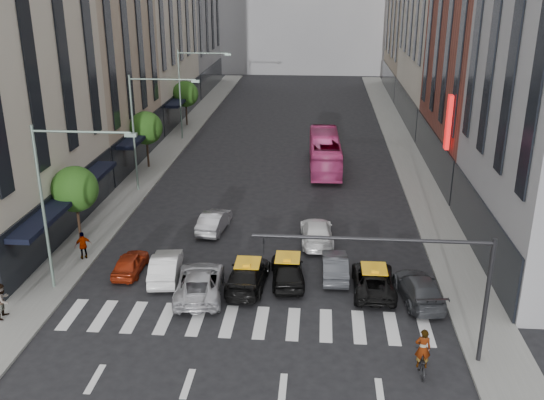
% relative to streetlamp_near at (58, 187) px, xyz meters
% --- Properties ---
extents(ground, '(160.00, 160.00, 0.00)m').
position_rel_streetlamp_near_xyz_m(ground, '(10.04, -4.00, -5.90)').
color(ground, black).
rests_on(ground, ground).
extents(sidewalk_left, '(3.00, 96.00, 0.15)m').
position_rel_streetlamp_near_xyz_m(sidewalk_left, '(-1.46, 26.00, -5.83)').
color(sidewalk_left, slate).
rests_on(sidewalk_left, ground).
extents(sidewalk_right, '(3.00, 96.00, 0.15)m').
position_rel_streetlamp_near_xyz_m(sidewalk_right, '(21.54, 26.00, -5.83)').
color(sidewalk_right, slate).
rests_on(sidewalk_right, ground).
extents(building_left_b, '(8.00, 16.00, 24.00)m').
position_rel_streetlamp_near_xyz_m(building_left_b, '(-6.96, 24.00, 6.10)').
color(building_left_b, tan).
rests_on(building_left_b, ground).
extents(building_right_b, '(8.00, 18.00, 26.00)m').
position_rel_streetlamp_near_xyz_m(building_right_b, '(27.04, 23.00, 7.10)').
color(building_right_b, brown).
rests_on(building_right_b, ground).
extents(tree_near, '(2.88, 2.88, 4.95)m').
position_rel_streetlamp_near_xyz_m(tree_near, '(-1.76, 6.00, -2.25)').
color(tree_near, black).
rests_on(tree_near, sidewalk_left).
extents(tree_mid, '(2.88, 2.88, 4.95)m').
position_rel_streetlamp_near_xyz_m(tree_mid, '(-1.76, 22.00, -2.25)').
color(tree_mid, black).
rests_on(tree_mid, sidewalk_left).
extents(tree_far, '(2.88, 2.88, 4.95)m').
position_rel_streetlamp_near_xyz_m(tree_far, '(-1.76, 38.00, -2.25)').
color(tree_far, black).
rests_on(tree_far, sidewalk_left).
extents(streetlamp_near, '(5.38, 0.25, 9.00)m').
position_rel_streetlamp_near_xyz_m(streetlamp_near, '(0.00, 0.00, 0.00)').
color(streetlamp_near, gray).
rests_on(streetlamp_near, sidewalk_left).
extents(streetlamp_mid, '(5.38, 0.25, 9.00)m').
position_rel_streetlamp_near_xyz_m(streetlamp_mid, '(0.00, 16.00, 0.00)').
color(streetlamp_mid, gray).
rests_on(streetlamp_mid, sidewalk_left).
extents(streetlamp_far, '(5.38, 0.25, 9.00)m').
position_rel_streetlamp_near_xyz_m(streetlamp_far, '(0.00, 32.00, 0.00)').
color(streetlamp_far, gray).
rests_on(streetlamp_far, sidewalk_left).
extents(traffic_signal, '(10.10, 0.20, 6.00)m').
position_rel_streetlamp_near_xyz_m(traffic_signal, '(17.74, -5.00, -1.43)').
color(traffic_signal, black).
rests_on(traffic_signal, ground).
extents(liberty_sign, '(0.30, 0.70, 4.00)m').
position_rel_streetlamp_near_xyz_m(liberty_sign, '(22.64, 16.00, 0.10)').
color(liberty_sign, red).
rests_on(liberty_sign, ground).
extents(car_red, '(1.44, 3.58, 1.22)m').
position_rel_streetlamp_near_xyz_m(car_red, '(2.64, 2.24, -5.29)').
color(car_red, maroon).
rests_on(car_red, ground).
extents(car_white_front, '(2.04, 4.51, 1.44)m').
position_rel_streetlamp_near_xyz_m(car_white_front, '(4.84, 1.76, -5.19)').
color(car_white_front, silver).
rests_on(car_white_front, ground).
extents(car_silver, '(2.96, 5.49, 1.46)m').
position_rel_streetlamp_near_xyz_m(car_silver, '(7.11, 0.04, -5.17)').
color(car_silver, '#ACACB2').
rests_on(car_silver, ground).
extents(taxi_left, '(2.29, 5.02, 1.43)m').
position_rel_streetlamp_near_xyz_m(taxi_left, '(9.58, 1.14, -5.19)').
color(taxi_left, black).
rests_on(taxi_left, ground).
extents(taxi_center, '(2.23, 4.58, 1.50)m').
position_rel_streetlamp_near_xyz_m(taxi_center, '(11.71, 1.80, -5.15)').
color(taxi_center, black).
rests_on(taxi_center, ground).
extents(car_grey_mid, '(1.52, 4.10, 1.34)m').
position_rel_streetlamp_near_xyz_m(car_grey_mid, '(14.34, 2.71, -5.23)').
color(car_grey_mid, '#393B3F').
rests_on(car_grey_mid, ground).
extents(taxi_right, '(2.22, 4.76, 1.32)m').
position_rel_streetlamp_near_xyz_m(taxi_right, '(16.40, 1.19, -5.24)').
color(taxi_right, black).
rests_on(taxi_right, ground).
extents(car_grey_curb, '(2.55, 4.95, 1.37)m').
position_rel_streetlamp_near_xyz_m(car_grey_curb, '(18.70, 0.37, -5.22)').
color(car_grey_curb, '#36383D').
rests_on(car_grey_curb, ground).
extents(car_row2_left, '(1.91, 4.30, 1.37)m').
position_rel_streetlamp_near_xyz_m(car_row2_left, '(6.41, 8.70, -5.22)').
color(car_row2_left, '#A3A3A8').
rests_on(car_row2_left, ground).
extents(car_row2_right, '(2.30, 5.03, 1.43)m').
position_rel_streetlamp_near_xyz_m(car_row2_right, '(13.27, 7.33, -5.19)').
color(car_row2_right, white).
rests_on(car_row2_right, ground).
extents(bus, '(2.86, 10.83, 3.00)m').
position_rel_streetlamp_near_xyz_m(bus, '(13.77, 23.25, -4.41)').
color(bus, '#CA3B7D').
rests_on(bus, ground).
extents(motorcycle, '(0.65, 1.80, 0.94)m').
position_rel_streetlamp_near_xyz_m(motorcycle, '(17.92, -5.87, -5.43)').
color(motorcycle, black).
rests_on(motorcycle, ground).
extents(rider, '(0.69, 0.46, 1.86)m').
position_rel_streetlamp_near_xyz_m(rider, '(17.92, -5.87, -4.04)').
color(rider, gray).
rests_on(rider, motorcycle).
extents(pedestrian_near, '(0.69, 0.89, 1.82)m').
position_rel_streetlamp_near_xyz_m(pedestrian_near, '(-2.06, -3.21, -4.84)').
color(pedestrian_near, gray).
rests_on(pedestrian_near, sidewalk_left).
extents(pedestrian_far, '(1.06, 0.91, 1.70)m').
position_rel_streetlamp_near_xyz_m(pedestrian_far, '(-0.58, 3.53, -4.90)').
color(pedestrian_far, gray).
rests_on(pedestrian_far, sidewalk_left).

